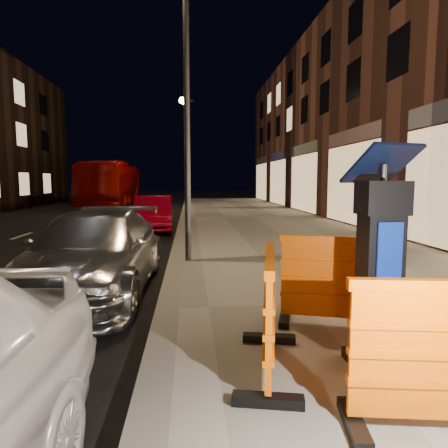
{
  "coord_description": "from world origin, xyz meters",
  "views": [
    {
      "loc": [
        0.3,
        -4.92,
        1.76
      ],
      "look_at": [
        0.8,
        1.0,
        1.1
      ],
      "focal_mm": 32.0,
      "sensor_mm": 36.0,
      "label": 1
    }
  ],
  "objects": [
    {
      "name": "ground_plane",
      "position": [
        0.0,
        0.0,
        0.0
      ],
      "size": [
        120.0,
        120.0,
        0.0
      ],
      "primitive_type": "plane",
      "color": "black",
      "rests_on": "ground"
    },
    {
      "name": "sidewalk",
      "position": [
        3.0,
        0.0,
        0.07
      ],
      "size": [
        6.0,
        60.0,
        0.15
      ],
      "primitive_type": "cube",
      "color": "gray",
      "rests_on": "ground"
    },
    {
      "name": "kerb",
      "position": [
        0.0,
        0.0,
        0.07
      ],
      "size": [
        0.3,
        60.0,
        0.15
      ],
      "primitive_type": "cube",
      "color": "slate",
      "rests_on": "ground"
    },
    {
      "name": "parking_kiosk",
      "position": [
        1.9,
        -1.7,
        1.05
      ],
      "size": [
        0.68,
        0.68,
        1.79
      ],
      "primitive_type": "cube",
      "rotation": [
        0.0,
        0.0,
        -0.24
      ],
      "color": "black",
      "rests_on": "sidewalk"
    },
    {
      "name": "barrier_front",
      "position": [
        1.9,
        -2.65,
        0.65
      ],
      "size": [
        1.35,
        0.71,
        1.0
      ],
      "primitive_type": "cube",
      "rotation": [
        0.0,
        0.0,
        -0.15
      ],
      "color": "#FE6603",
      "rests_on": "sidewalk"
    },
    {
      "name": "barrier_back",
      "position": [
        1.9,
        -0.75,
        0.65
      ],
      "size": [
        1.38,
        0.87,
        1.0
      ],
      "primitive_type": "cube",
      "rotation": [
        0.0,
        0.0,
        -0.29
      ],
      "color": "#FE6603",
      "rests_on": "sidewalk"
    },
    {
      "name": "barrier_kerbside",
      "position": [
        0.95,
        -1.7,
        0.65
      ],
      "size": [
        0.78,
        1.36,
        1.0
      ],
      "primitive_type": "cube",
      "rotation": [
        0.0,
        0.0,
        1.37
      ],
      "color": "#FE6603",
      "rests_on": "sidewalk"
    },
    {
      "name": "car_silver",
      "position": [
        -1.2,
        1.36,
        0.0
      ],
      "size": [
        1.89,
        4.4,
        1.26
      ],
      "primitive_type": "imported",
      "rotation": [
        0.0,
        0.0,
        -0.03
      ],
      "color": "#A9A9AD",
      "rests_on": "ground"
    },
    {
      "name": "car_red",
      "position": [
        -0.99,
        9.1,
        0.0
      ],
      "size": [
        1.47,
        3.7,
        1.2
      ],
      "primitive_type": "imported",
      "rotation": [
        0.0,
        0.0,
        0.06
      ],
      "color": "#A1061B",
      "rests_on": "ground"
    },
    {
      "name": "bus_doubledecker",
      "position": [
        -4.81,
        21.97,
        0.0
      ],
      "size": [
        2.58,
        10.43,
        2.9
      ],
      "primitive_type": "imported",
      "rotation": [
        0.0,
        0.0,
        0.01
      ],
      "color": "#9A0703",
      "rests_on": "ground"
    },
    {
      "name": "street_lamp_mid",
      "position": [
        0.25,
        3.0,
        3.15
      ],
      "size": [
        0.12,
        0.12,
        6.0
      ],
      "primitive_type": "cylinder",
      "color": "#3F3F44",
      "rests_on": "sidewalk"
    },
    {
      "name": "street_lamp_far",
      "position": [
        0.25,
        18.0,
        3.15
      ],
      "size": [
        0.12,
        0.12,
        6.0
      ],
      "primitive_type": "cylinder",
      "color": "#3F3F44",
      "rests_on": "sidewalk"
    }
  ]
}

